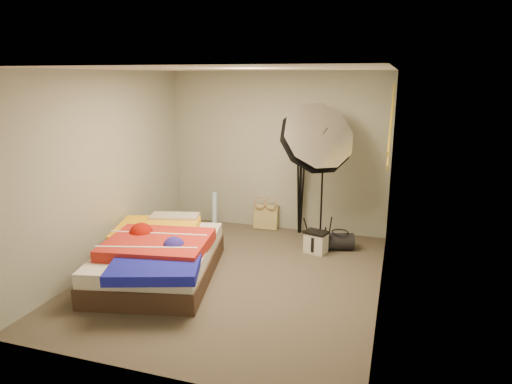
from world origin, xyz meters
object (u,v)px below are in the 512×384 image
at_px(tote_bag, 266,217).
at_px(bed, 159,256).
at_px(wrapping_roll, 214,212).
at_px(photo_umbrella, 315,140).
at_px(camera_tripod, 300,189).
at_px(camera_case, 316,243).
at_px(duffel_bag, 339,241).

height_order(tote_bag, bed, bed).
xyz_separation_m(tote_bag, wrapping_roll, (-0.75, -0.38, 0.12)).
xyz_separation_m(photo_umbrella, camera_tripod, (-0.32, 0.60, -0.86)).
distance_m(wrapping_roll, photo_umbrella, 2.07).
xyz_separation_m(camera_case, photo_umbrella, (-0.09, 0.17, 1.42)).
bearing_deg(duffel_bag, bed, -157.84).
relative_size(camera_case, photo_umbrella, 0.13).
xyz_separation_m(bed, camera_tripod, (1.31, 2.14, 0.43)).
bearing_deg(wrapping_roll, camera_case, -13.63).
relative_size(wrapping_roll, camera_case, 2.17).
bearing_deg(tote_bag, bed, -109.86).
bearing_deg(bed, photo_umbrella, 43.53).
bearing_deg(duffel_bag, camera_case, -160.08).
xyz_separation_m(wrapping_roll, camera_tripod, (1.31, 0.35, 0.39)).
height_order(tote_bag, camera_case, tote_bag).
xyz_separation_m(tote_bag, duffel_bag, (1.27, -0.58, -0.08)).
distance_m(camera_case, camera_tripod, 1.03).
bearing_deg(wrapping_roll, camera_tripod, 15.06).
relative_size(camera_case, bed, 0.13).
xyz_separation_m(duffel_bag, camera_tripod, (-0.70, 0.55, 0.59)).
bearing_deg(camera_tripod, camera_case, -62.29).
distance_m(tote_bag, camera_case, 1.25).
bearing_deg(camera_case, photo_umbrella, 132.73).
bearing_deg(bed, tote_bag, 71.12).
bearing_deg(tote_bag, camera_case, -40.59).
xyz_separation_m(tote_bag, photo_umbrella, (0.88, -0.63, 1.37)).
distance_m(duffel_bag, photo_umbrella, 1.50).
relative_size(camera_case, duffel_bag, 0.73).
xyz_separation_m(tote_bag, camera_tripod, (0.56, -0.03, 0.51)).
xyz_separation_m(duffel_bag, bed, (-2.01, -1.59, 0.16)).
relative_size(duffel_bag, bed, 0.18).
bearing_deg(wrapping_roll, duffel_bag, -5.53).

